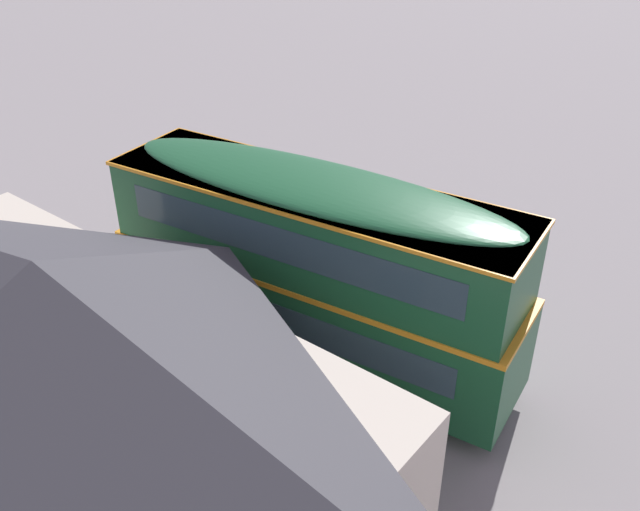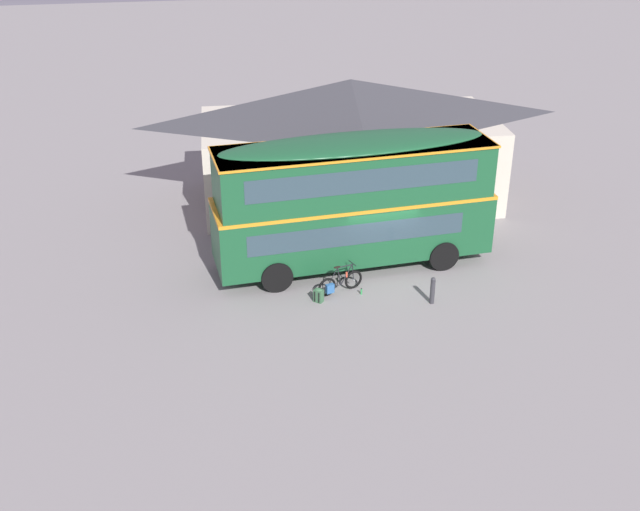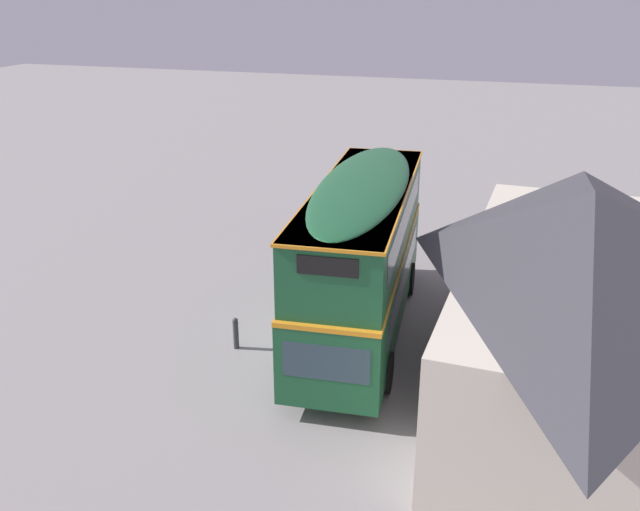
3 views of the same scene
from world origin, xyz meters
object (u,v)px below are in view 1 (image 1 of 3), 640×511
(water_bottle_green_metal, at_px, (366,311))
(backpack_on_ground, at_px, (421,322))
(kerb_bollard, at_px, (321,258))
(double_decker_bus, at_px, (313,263))
(touring_bicycle, at_px, (386,317))

(water_bottle_green_metal, bearing_deg, backpack_on_ground, -171.77)
(kerb_bollard, bearing_deg, double_decker_bus, 122.54)
(water_bottle_green_metal, bearing_deg, double_decker_bus, 85.88)
(touring_bicycle, relative_size, water_bottle_green_metal, 7.17)
(kerb_bollard, bearing_deg, backpack_on_ground, 168.35)
(water_bottle_green_metal, bearing_deg, touring_bicycle, 162.06)
(touring_bicycle, distance_m, water_bottle_green_metal, 0.81)
(touring_bicycle, relative_size, kerb_bollard, 1.71)
(kerb_bollard, bearing_deg, water_bottle_green_metal, 155.76)
(double_decker_bus, bearing_deg, backpack_on_ground, -124.84)
(double_decker_bus, height_order, kerb_bollard, double_decker_bus)
(touring_bicycle, xyz_separation_m, backpack_on_ground, (-0.79, -0.45, -0.11))
(water_bottle_green_metal, distance_m, kerb_bollard, 2.42)
(double_decker_bus, height_order, touring_bicycle, double_decker_bus)
(backpack_on_ground, height_order, kerb_bollard, kerb_bollard)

